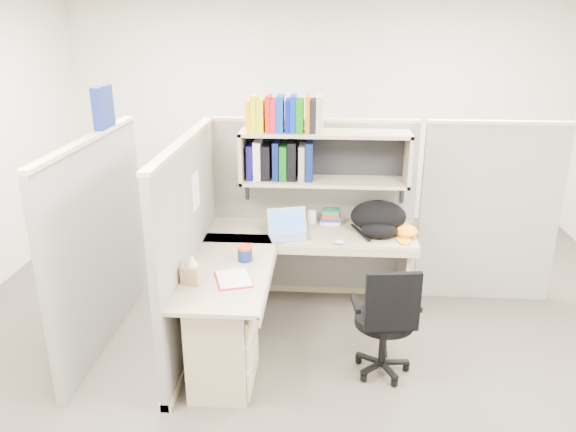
# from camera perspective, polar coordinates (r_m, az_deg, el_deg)

# --- Properties ---
(ground) EXTENTS (6.00, 6.00, 0.00)m
(ground) POSITION_cam_1_polar(r_m,az_deg,el_deg) (4.58, 1.97, -12.74)
(ground) COLOR #352F29
(ground) RESTS_ON ground
(room_shell) EXTENTS (6.00, 6.00, 6.00)m
(room_shell) POSITION_cam_1_polar(r_m,az_deg,el_deg) (3.95, 2.25, 7.49)
(room_shell) COLOR beige
(room_shell) RESTS_ON ground
(cubicle) EXTENTS (3.79, 1.84, 1.95)m
(cubicle) POSITION_cam_1_polar(r_m,az_deg,el_deg) (4.61, -2.24, 0.10)
(cubicle) COLOR slate
(cubicle) RESTS_ON ground
(desk) EXTENTS (1.74, 1.75, 0.73)m
(desk) POSITION_cam_1_polar(r_m,az_deg,el_deg) (4.14, -3.85, -9.50)
(desk) COLOR gray
(desk) RESTS_ON ground
(laptop) EXTENTS (0.40, 0.40, 0.23)m
(laptop) POSITION_cam_1_polar(r_m,az_deg,el_deg) (4.56, 0.16, -0.90)
(laptop) COLOR #B5B5B9
(laptop) RESTS_ON desk
(backpack) EXTENTS (0.48, 0.38, 0.27)m
(backpack) POSITION_cam_1_polar(r_m,az_deg,el_deg) (4.70, 9.22, -0.29)
(backpack) COLOR black
(backpack) RESTS_ON desk
(orange_cap) EXTENTS (0.24, 0.26, 0.10)m
(orange_cap) POSITION_cam_1_polar(r_m,az_deg,el_deg) (4.71, 11.96, -1.53)
(orange_cap) COLOR orange
(orange_cap) RESTS_ON desk
(snack_canister) EXTENTS (0.12, 0.12, 0.11)m
(snack_canister) POSITION_cam_1_polar(r_m,az_deg,el_deg) (4.19, -4.39, -3.77)
(snack_canister) COLOR navy
(snack_canister) RESTS_ON desk
(tissue_box) EXTENTS (0.15, 0.15, 0.20)m
(tissue_box) POSITION_cam_1_polar(r_m,az_deg,el_deg) (3.88, -9.67, -5.30)
(tissue_box) COLOR tan
(tissue_box) RESTS_ON desk
(mouse) EXTENTS (0.10, 0.07, 0.04)m
(mouse) POSITION_cam_1_polar(r_m,az_deg,el_deg) (4.50, 5.23, -2.67)
(mouse) COLOR #9AACDB
(mouse) RESTS_ON desk
(paper_cup) EXTENTS (0.09, 0.09, 0.11)m
(paper_cup) POSITION_cam_1_polar(r_m,az_deg,el_deg) (4.93, 2.45, -0.08)
(paper_cup) COLOR white
(paper_cup) RESTS_ON desk
(book_stack) EXTENTS (0.18, 0.24, 0.11)m
(book_stack) POSITION_cam_1_polar(r_m,az_deg,el_deg) (4.98, 4.38, 0.13)
(book_stack) COLOR gray
(book_stack) RESTS_ON desk
(loose_paper) EXTENTS (0.30, 0.34, 0.00)m
(loose_paper) POSITION_cam_1_polar(r_m,az_deg,el_deg) (3.94, -5.55, -6.30)
(loose_paper) COLOR silver
(loose_paper) RESTS_ON desk
(task_chair) EXTENTS (0.48, 0.45, 0.89)m
(task_chair) POSITION_cam_1_polar(r_m,az_deg,el_deg) (4.11, 9.78, -12.05)
(task_chair) COLOR black
(task_chair) RESTS_ON ground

